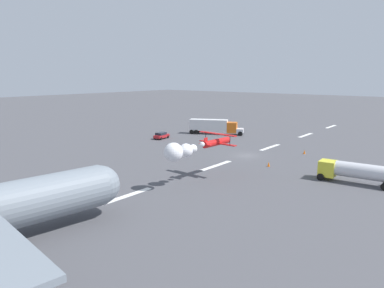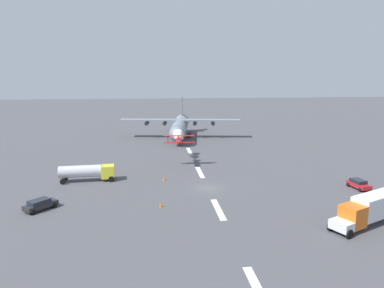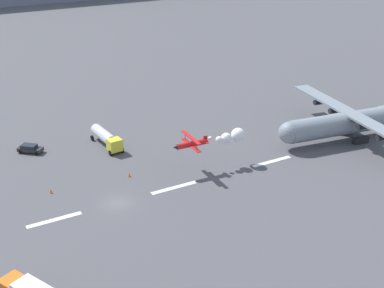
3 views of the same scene
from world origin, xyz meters
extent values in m
plane|color=#4C4C51|center=(0.00, 0.00, 0.00)|extent=(440.00, 440.00, 0.00)
cube|color=white|center=(-48.58, 0.00, 0.01)|extent=(8.00, 0.90, 0.01)
cube|color=white|center=(-29.15, 0.00, 0.01)|extent=(8.00, 0.90, 0.01)
cube|color=white|center=(-9.72, 0.00, 0.01)|extent=(8.00, 0.90, 0.01)
cube|color=white|center=(9.72, 0.00, 0.01)|extent=(8.00, 0.90, 0.01)
cube|color=white|center=(29.15, 0.00, 0.01)|extent=(8.00, 0.90, 0.01)
sphere|color=gray|center=(34.92, 2.62, 3.34)|extent=(4.07, 4.07, 4.07)
cylinder|color=red|center=(15.02, 3.61, 5.09)|extent=(5.55, 1.28, 0.98)
cube|color=red|center=(14.82, 3.62, 4.94)|extent=(1.02, 6.38, 0.12)
cube|color=red|center=(14.82, 3.62, 6.32)|extent=(1.02, 6.38, 0.12)
cylinder|color=black|center=(14.69, 1.41, 5.63)|extent=(0.08, 0.08, 1.37)
cylinder|color=black|center=(14.94, 5.84, 5.63)|extent=(0.08, 0.08, 1.37)
cube|color=red|center=(17.49, 3.48, 5.54)|extent=(0.70, 0.14, 1.10)
cube|color=red|center=(17.49, 3.48, 5.14)|extent=(0.71, 2.03, 0.08)
cone|color=black|center=(11.92, 3.79, 5.09)|extent=(0.75, 0.87, 0.83)
sphere|color=white|center=(18.58, 3.69, 5.34)|extent=(0.70, 0.70, 0.70)
sphere|color=white|center=(20.06, 3.25, 4.92)|extent=(1.17, 1.17, 1.17)
sphere|color=white|center=(21.52, 3.22, 4.91)|extent=(1.85, 1.85, 1.85)
sphere|color=white|center=(23.89, 3.13, 5.06)|extent=(2.45, 2.45, 2.45)
cube|color=silver|center=(-19.17, -12.91, 1.10)|extent=(2.94, 2.52, 1.10)
cube|color=orange|center=(-18.31, -14.72, 1.85)|extent=(3.29, 3.24, 2.60)
cube|color=silver|center=(-15.76, -20.09, 2.30)|extent=(6.33, 9.65, 2.80)
cylinder|color=black|center=(-20.39, -13.26, 0.55)|extent=(0.79, 1.14, 1.10)
cylinder|color=black|center=(-15.62, -23.29, 0.55)|extent=(0.79, 1.14, 1.10)
cylinder|color=black|center=(-15.11, -24.37, 0.55)|extent=(0.79, 1.14, 1.10)
cylinder|color=black|center=(-18.13, -12.19, 0.55)|extent=(0.79, 1.14, 1.10)
cylinder|color=black|center=(-13.37, -22.21, 0.55)|extent=(0.79, 1.14, 1.10)
cylinder|color=black|center=(-12.85, -23.30, 0.55)|extent=(0.79, 1.14, 1.10)
cube|color=yellow|center=(6.31, 16.89, 1.60)|extent=(2.55, 2.37, 2.20)
cylinder|color=silver|center=(5.97, 21.58, 1.85)|extent=(2.61, 7.32, 2.10)
cylinder|color=black|center=(7.55, 16.38, 0.50)|extent=(0.39, 1.02, 1.00)
cylinder|color=black|center=(5.16, 16.21, 0.50)|extent=(0.39, 1.02, 1.00)
cube|color=#B21E23|center=(-3.19, -24.64, 0.65)|extent=(4.28, 2.37, 0.65)
cube|color=#1E232D|center=(-3.00, -24.61, 1.25)|extent=(2.65, 1.99, 0.55)
cylinder|color=black|center=(-4.47, -25.73, 0.32)|extent=(0.67, 0.31, 0.64)
cylinder|color=black|center=(-1.66, -25.32, 0.32)|extent=(0.67, 0.31, 0.64)
cylinder|color=black|center=(-4.73, -23.95, 0.32)|extent=(0.67, 0.31, 0.64)
cylinder|color=black|center=(-1.92, -23.54, 0.32)|extent=(0.67, 0.31, 0.64)
cone|color=orange|center=(-7.99, 7.95, 0.38)|extent=(0.44, 0.44, 0.75)
cone|color=orange|center=(4.93, 7.03, 0.38)|extent=(0.44, 0.44, 0.75)
camera|label=1|loc=(57.09, 32.60, 14.63)|focal=33.51mm
camera|label=2|loc=(-56.75, 8.93, 18.62)|focal=33.82mm
camera|label=3|loc=(-23.89, -65.90, 41.21)|focal=49.29mm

